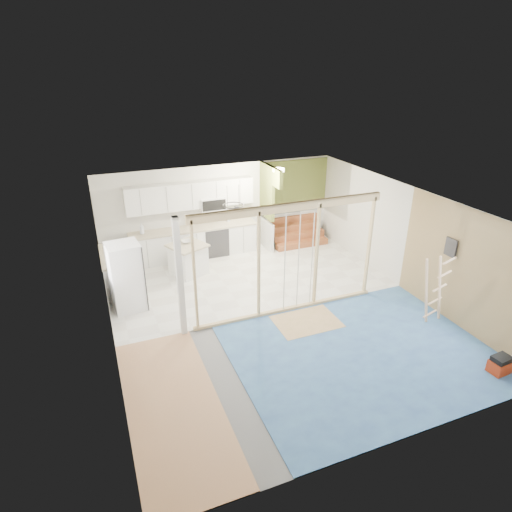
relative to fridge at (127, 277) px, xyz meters
name	(u,v)px	position (x,y,z in m)	size (l,w,h in m)	color
room	(276,262)	(3.02, -1.46, 0.49)	(7.01, 8.01, 2.61)	slate
floor_overlays	(277,311)	(3.10, -1.40, -0.80)	(7.00, 8.00, 0.03)	white
stud_frame	(264,251)	(2.75, -1.47, 0.80)	(4.66, 0.14, 2.60)	#D4BD82
base_cabinets	(173,250)	(1.42, 1.90, -0.34)	(4.45, 2.24, 0.93)	white
upper_cabinets	(193,196)	(2.19, 2.35, 1.01)	(3.60, 0.41, 0.85)	white
green_partition	(288,215)	(5.07, 2.19, 0.14)	(2.25, 1.51, 2.60)	olive
pot_rack	(233,208)	(2.72, 0.43, 1.19)	(0.52, 0.52, 0.72)	black
sheathing_panel	(472,274)	(6.50, -3.46, 0.49)	(0.02, 4.00, 2.60)	#9D8755
electrical_panel	(451,247)	(6.45, -2.86, 0.84)	(0.04, 0.30, 0.40)	#333237
ceiling_light	(278,170)	(4.42, 1.54, 1.73)	(0.32, 0.32, 0.08)	#FFEABF
fridge	(127,277)	(0.00, 0.00, 0.00)	(0.77, 0.75, 1.62)	white
island	(188,260)	(1.69, 1.24, -0.39)	(1.14, 1.14, 0.85)	white
bowl	(187,242)	(1.71, 1.38, 0.08)	(0.27, 0.27, 0.07)	beige
soap_bottle_a	(142,228)	(0.69, 2.27, 0.28)	(0.12, 0.12, 0.32)	silver
soap_bottle_b	(228,218)	(3.21, 2.35, 0.22)	(0.08, 0.09, 0.19)	white
toolbox	(500,365)	(6.02, -4.86, -0.64)	(0.40, 0.31, 0.36)	#A12A0E
ladder	(435,290)	(6.02, -3.06, 0.01)	(0.87, 0.07, 1.61)	#E4B88C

